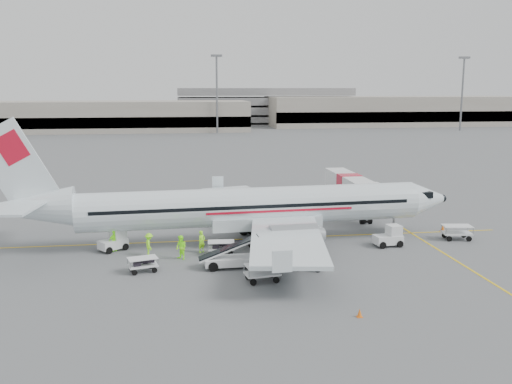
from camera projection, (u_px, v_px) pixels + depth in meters
ground at (259, 239)px, 50.03m from camera, size 360.00×360.00×0.00m
stripe_lead at (259, 239)px, 50.03m from camera, size 44.00×0.20×0.01m
stripe_cross at (453, 259)px, 44.16m from camera, size 0.20×20.00×0.01m
terminal_west at (64, 117)px, 170.34m from camera, size 110.00×22.00×9.00m
terminal_east at (396, 111)px, 199.96m from camera, size 90.00×26.00×10.00m
parking_garage at (263, 104)px, 208.03m from camera, size 62.00×24.00×14.00m
treeline at (194, 114)px, 219.93m from camera, size 300.00×3.00×6.00m
mast_center at (217, 95)px, 163.66m from camera, size 3.20×1.20×22.00m
mast_east at (462, 94)px, 173.96m from camera, size 3.20×1.20×22.00m
aircraft at (252, 181)px, 48.10m from camera, size 40.07×32.25×10.59m
jet_bridge at (349, 193)px, 60.44m from camera, size 3.00×15.33×4.02m
belt_loader at (232, 248)px, 41.81m from camera, size 5.39×2.14×2.89m
tug_fore at (388, 236)px, 47.52m from camera, size 2.42×1.56×1.77m
tug_mid at (308, 258)px, 41.47m from camera, size 2.38×1.79×1.63m
tug_aft at (113, 240)px, 46.24m from camera, size 2.52×2.35×1.71m
cart_loaded_a at (143, 265)px, 40.89m from camera, size 2.31×1.72×1.07m
cart_loaded_b at (221, 248)px, 45.19m from camera, size 2.16×1.36×1.09m
cart_empty_a at (262, 273)px, 38.85m from camera, size 2.51×1.70×1.22m
cart_empty_b at (457, 232)px, 49.60m from camera, size 2.62×1.78×1.27m
cone_nose at (443, 228)px, 52.51m from camera, size 0.41×0.41×0.67m
cone_port at (238, 197)px, 67.20m from camera, size 0.38×0.38×0.61m
cone_stbd at (360, 313)px, 32.87m from camera, size 0.32×0.32×0.53m
crew_a at (202, 241)px, 45.75m from camera, size 0.77×0.74×1.78m
crew_b at (181, 248)px, 43.82m from camera, size 1.13×1.16×1.88m
crew_c at (149, 244)px, 44.84m from camera, size 0.90×1.28×1.81m
crew_d at (114, 241)px, 46.05m from camera, size 1.08×0.86×1.71m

